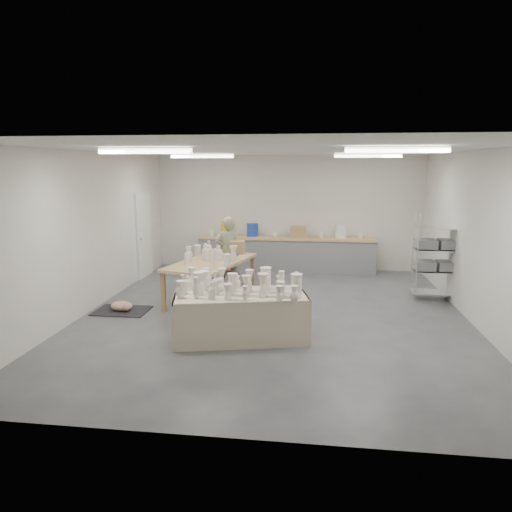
# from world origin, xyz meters

# --- Properties ---
(room) EXTENTS (8.00, 8.02, 3.00)m
(room) POSITION_xyz_m (-0.11, 0.08, 2.06)
(room) COLOR #424449
(room) RESTS_ON ground
(back_counter) EXTENTS (4.60, 0.60, 1.24)m
(back_counter) POSITION_xyz_m (-0.01, 3.68, 0.49)
(back_counter) COLOR tan
(back_counter) RESTS_ON ground
(wire_shelf) EXTENTS (0.88, 0.48, 1.80)m
(wire_shelf) POSITION_xyz_m (3.20, 1.40, 0.92)
(wire_shelf) COLOR silver
(wire_shelf) RESTS_ON ground
(drying_table) EXTENTS (2.26, 1.45, 1.11)m
(drying_table) POSITION_xyz_m (-0.44, -1.25, 0.43)
(drying_table) COLOR olive
(drying_table) RESTS_ON ground
(work_table) EXTENTS (1.63, 2.41, 1.16)m
(work_table) POSITION_xyz_m (-1.33, 0.88, 0.83)
(work_table) COLOR tan
(work_table) RESTS_ON ground
(rug) EXTENTS (1.00, 0.70, 0.02)m
(rug) POSITION_xyz_m (-2.90, -0.18, 0.01)
(rug) COLOR black
(rug) RESTS_ON ground
(cat) EXTENTS (0.50, 0.44, 0.18)m
(cat) POSITION_xyz_m (-2.88, -0.20, 0.11)
(cat) COLOR white
(cat) RESTS_ON rug
(potter) EXTENTS (0.67, 0.53, 1.62)m
(potter) POSITION_xyz_m (-1.21, 1.85, 0.81)
(potter) COLOR gray
(potter) RESTS_ON ground
(red_stool) EXTENTS (0.43, 0.43, 0.35)m
(red_stool) POSITION_xyz_m (-1.21, 2.12, 0.32)
(red_stool) COLOR red
(red_stool) RESTS_ON ground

